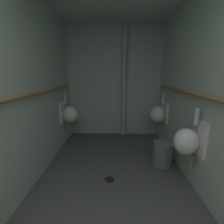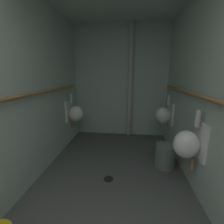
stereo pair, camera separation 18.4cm
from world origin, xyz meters
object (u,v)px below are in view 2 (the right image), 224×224
(urinal_right_mid, at_px, (188,144))
(urinal_right_far, at_px, (164,115))
(floor_drain, at_px, (109,179))
(urinal_left_mid, at_px, (75,113))
(waste_bin, at_px, (165,156))
(standpipe_back_wall, at_px, (130,83))

(urinal_right_mid, bearing_deg, urinal_right_far, 90.00)
(urinal_right_mid, height_order, floor_drain, urinal_right_mid)
(urinal_left_mid, distance_m, waste_bin, 1.96)
(standpipe_back_wall, relative_size, floor_drain, 17.97)
(floor_drain, bearing_deg, waste_bin, 25.55)
(urinal_right_mid, relative_size, urinal_right_far, 1.00)
(waste_bin, bearing_deg, urinal_left_mid, 157.00)
(waste_bin, bearing_deg, standpipe_back_wall, 115.35)
(urinal_left_mid, bearing_deg, urinal_right_far, 1.40)
(urinal_right_far, relative_size, floor_drain, 5.39)
(standpipe_back_wall, xyz_separation_m, floor_drain, (-0.28, -1.66, -1.28))
(floor_drain, bearing_deg, urinal_left_mid, 127.22)
(urinal_left_mid, height_order, standpipe_back_wall, standpipe_back_wall)
(urinal_right_far, distance_m, floor_drain, 1.69)
(urinal_right_mid, xyz_separation_m, standpipe_back_wall, (-0.70, 1.78, 0.62))
(urinal_left_mid, xyz_separation_m, floor_drain, (0.88, -1.16, -0.66))
(standpipe_back_wall, distance_m, waste_bin, 1.76)
(urinal_right_far, height_order, standpipe_back_wall, standpipe_back_wall)
(urinal_right_far, bearing_deg, standpipe_back_wall, 146.71)
(urinal_right_mid, relative_size, waste_bin, 1.96)
(floor_drain, xyz_separation_m, waste_bin, (0.87, 0.42, 0.19))
(urinal_left_mid, bearing_deg, floor_drain, -52.78)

